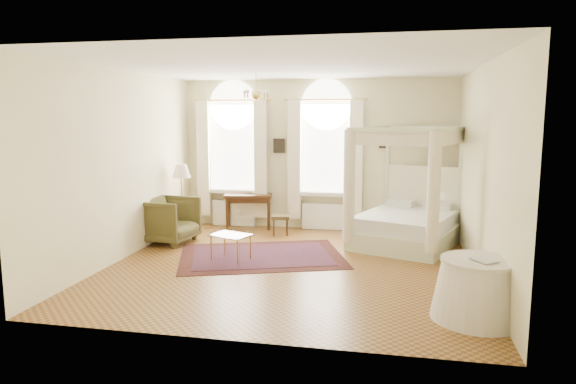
# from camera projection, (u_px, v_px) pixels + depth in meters

# --- Properties ---
(ground) EXTENTS (6.00, 6.00, 0.00)m
(ground) POSITION_uv_depth(u_px,v_px,m) (291.00, 266.00, 8.65)
(ground) COLOR brown
(ground) RESTS_ON ground
(room_walls) EXTENTS (6.00, 6.00, 6.00)m
(room_walls) POSITION_uv_depth(u_px,v_px,m) (291.00, 148.00, 8.36)
(room_walls) COLOR #F6ECBB
(room_walls) RESTS_ON ground
(window_left) EXTENTS (1.62, 0.27, 3.29)m
(window_left) POSITION_uv_depth(u_px,v_px,m) (233.00, 161.00, 11.59)
(window_left) COLOR silver
(window_left) RESTS_ON room_walls
(window_right) EXTENTS (1.62, 0.27, 3.29)m
(window_right) POSITION_uv_depth(u_px,v_px,m) (325.00, 163.00, 11.18)
(window_right) COLOR silver
(window_right) RESTS_ON room_walls
(chandelier) EXTENTS (0.51, 0.45, 0.50)m
(chandelier) POSITION_uv_depth(u_px,v_px,m) (256.00, 94.00, 9.57)
(chandelier) COLOR #B5933C
(chandelier) RESTS_ON room_walls
(wall_pictures) EXTENTS (2.54, 0.03, 0.39)m
(wall_pictures) POSITION_uv_depth(u_px,v_px,m) (321.00, 144.00, 11.24)
(wall_pictures) COLOR black
(wall_pictures) RESTS_ON room_walls
(canopy_bed) EXTENTS (2.32, 2.56, 2.30)m
(canopy_bed) POSITION_uv_depth(u_px,v_px,m) (406.00, 219.00, 9.94)
(canopy_bed) COLOR beige
(canopy_bed) RESTS_ON ground
(nightstand) EXTENTS (0.51, 0.48, 0.59)m
(nightstand) POSITION_uv_depth(u_px,v_px,m) (443.00, 223.00, 10.70)
(nightstand) COLOR #3B1F10
(nightstand) RESTS_ON ground
(nightstand_lamp) EXTENTS (0.31, 0.31, 0.46)m
(nightstand_lamp) POSITION_uv_depth(u_px,v_px,m) (444.00, 195.00, 10.58)
(nightstand_lamp) COLOR #B5933C
(nightstand_lamp) RESTS_ON nightstand
(writing_desk) EXTENTS (1.13, 0.74, 0.78)m
(writing_desk) POSITION_uv_depth(u_px,v_px,m) (248.00, 199.00, 11.47)
(writing_desk) COLOR #3B1F10
(writing_desk) RESTS_ON ground
(laptop) EXTENTS (0.39, 0.32, 0.03)m
(laptop) POSITION_uv_depth(u_px,v_px,m) (248.00, 193.00, 11.59)
(laptop) COLOR black
(laptop) RESTS_ON writing_desk
(stool) EXTENTS (0.44, 0.44, 0.43)m
(stool) POSITION_uv_depth(u_px,v_px,m) (280.00, 218.00, 10.86)
(stool) COLOR #493B1F
(stool) RESTS_ON ground
(armchair) EXTENTS (1.13, 1.11, 0.91)m
(armchair) POSITION_uv_depth(u_px,v_px,m) (168.00, 220.00, 10.18)
(armchair) COLOR #433D1D
(armchair) RESTS_ON ground
(coffee_table) EXTENTS (0.78, 0.66, 0.45)m
(coffee_table) POSITION_uv_depth(u_px,v_px,m) (231.00, 237.00, 8.97)
(coffee_table) COLOR white
(coffee_table) RESTS_ON ground
(floor_lamp) EXTENTS (0.39, 0.39, 1.51)m
(floor_lamp) POSITION_uv_depth(u_px,v_px,m) (181.00, 175.00, 10.75)
(floor_lamp) COLOR #B5933C
(floor_lamp) RESTS_ON ground
(oriental_rug) EXTENTS (3.41, 2.91, 0.01)m
(oriental_rug) POSITION_uv_depth(u_px,v_px,m) (261.00, 256.00, 9.25)
(oriental_rug) COLOR #40170F
(oriental_rug) RESTS_ON ground
(side_table) EXTENTS (1.12, 1.12, 0.76)m
(side_table) POSITION_uv_depth(u_px,v_px,m) (477.00, 290.00, 6.33)
(side_table) COLOR white
(side_table) RESTS_ON ground
(book) EXTENTS (0.34, 0.36, 0.03)m
(book) POSITION_uv_depth(u_px,v_px,m) (477.00, 261.00, 6.13)
(book) COLOR black
(book) RESTS_ON side_table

